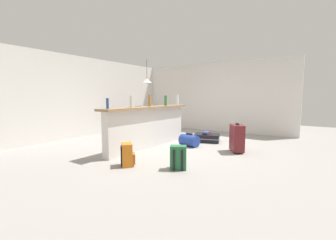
% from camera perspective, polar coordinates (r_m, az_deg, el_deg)
% --- Properties ---
extents(ground_plane, '(13.00, 13.00, 0.05)m').
position_cam_1_polar(ground_plane, '(5.97, 0.96, -6.60)').
color(ground_plane, gray).
extents(wall_back, '(6.60, 0.10, 2.50)m').
position_cam_1_polar(wall_back, '(7.92, -17.90, 5.52)').
color(wall_back, silver).
rests_on(wall_back, ground_plane).
extents(wall_right, '(0.10, 6.00, 2.50)m').
position_cam_1_polar(wall_right, '(8.66, 10.49, 5.73)').
color(wall_right, silver).
rests_on(wall_right, ground_plane).
extents(partition_half_wall, '(2.80, 0.20, 0.98)m').
position_cam_1_polar(partition_half_wall, '(5.68, -4.79, -2.00)').
color(partition_half_wall, silver).
rests_on(partition_half_wall, ground_plane).
extents(bar_countertop, '(2.96, 0.40, 0.05)m').
position_cam_1_polar(bar_countertop, '(5.63, -4.83, 3.19)').
color(bar_countertop, '#93704C').
rests_on(bar_countertop, partition_half_wall).
extents(bottle_blue, '(0.06, 0.06, 0.21)m').
position_cam_1_polar(bottle_blue, '(4.74, -15.04, 4.06)').
color(bottle_blue, '#284C89').
rests_on(bottle_blue, bar_countertop).
extents(bottle_white, '(0.08, 0.08, 0.26)m').
position_cam_1_polar(bottle_white, '(5.12, -9.24, 4.57)').
color(bottle_white, silver).
rests_on(bottle_white, bar_countertop).
extents(bottle_amber, '(0.06, 0.06, 0.29)m').
position_cam_1_polar(bottle_amber, '(5.59, -4.72, 4.91)').
color(bottle_amber, '#9E661E').
rests_on(bottle_amber, bar_countertop).
extents(bottle_green, '(0.08, 0.08, 0.27)m').
position_cam_1_polar(bottle_green, '(6.09, -0.61, 4.93)').
color(bottle_green, '#2D6B38').
rests_on(bottle_green, bar_countertop).
extents(bottle_clear, '(0.07, 0.07, 0.29)m').
position_cam_1_polar(bottle_clear, '(6.64, 2.40, 5.11)').
color(bottle_clear, silver).
rests_on(bottle_clear, bar_countertop).
extents(dining_table, '(1.10, 0.80, 0.74)m').
position_cam_1_polar(dining_table, '(7.76, -5.90, 1.31)').
color(dining_table, '#332319').
rests_on(dining_table, ground_plane).
extents(dining_chair_near_partition, '(0.43, 0.43, 0.93)m').
position_cam_1_polar(dining_chair_near_partition, '(7.35, -2.67, 0.05)').
color(dining_chair_near_partition, '#4C331E').
rests_on(dining_chair_near_partition, ground_plane).
extents(dining_chair_far_side, '(0.47, 0.47, 0.93)m').
position_cam_1_polar(dining_chair_far_side, '(8.17, -8.08, 0.60)').
color(dining_chair_far_side, '#4C331E').
rests_on(dining_chair_far_side, ground_plane).
extents(pendant_lamp, '(0.34, 0.34, 0.82)m').
position_cam_1_polar(pendant_lamp, '(7.76, -5.35, 9.84)').
color(pendant_lamp, black).
extents(suitcase_flat_black, '(0.69, 0.89, 0.22)m').
position_cam_1_polar(suitcase_flat_black, '(6.47, 9.75, -4.47)').
color(suitcase_flat_black, black).
rests_on(suitcase_flat_black, ground_plane).
extents(duffel_bag_blue, '(0.38, 0.53, 0.34)m').
position_cam_1_polar(duffel_bag_blue, '(5.83, 5.39, -5.16)').
color(duffel_bag_blue, '#233D93').
rests_on(duffel_bag_blue, ground_plane).
extents(suitcase_upright_maroon, '(0.50, 0.44, 0.67)m').
position_cam_1_polar(suitcase_upright_maroon, '(5.41, 17.01, -4.34)').
color(suitcase_upright_maroon, maroon).
rests_on(suitcase_upright_maroon, ground_plane).
extents(backpack_orange, '(0.34, 0.34, 0.42)m').
position_cam_1_polar(backpack_orange, '(4.26, -10.20, -8.70)').
color(backpack_orange, orange).
rests_on(backpack_orange, ground_plane).
extents(backpack_green, '(0.32, 0.33, 0.42)m').
position_cam_1_polar(backpack_green, '(4.02, 2.63, -9.52)').
color(backpack_green, '#286B3D').
rests_on(backpack_green, ground_plane).
extents(book_stack, '(0.29, 0.20, 0.07)m').
position_cam_1_polar(book_stack, '(6.44, 9.75, -3.22)').
color(book_stack, '#AD2D2D').
rests_on(book_stack, suitcase_flat_black).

